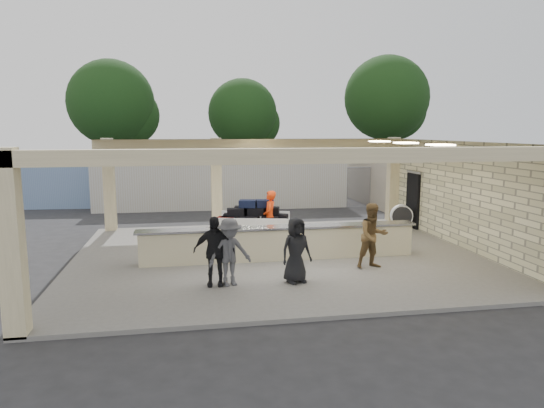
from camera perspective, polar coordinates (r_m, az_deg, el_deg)
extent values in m
plane|color=#252527|center=(14.81, 0.56, -6.36)|extent=(120.00, 120.00, 0.00)
cube|color=slate|center=(14.79, 0.56, -6.18)|extent=(12.00, 10.00, 0.10)
cube|color=#C7B785|center=(14.30, 0.58, 7.31)|extent=(12.00, 10.00, 0.02)
cube|color=beige|center=(16.62, 21.35, 0.85)|extent=(0.02, 10.00, 3.50)
cube|color=black|center=(19.45, 16.23, 0.38)|extent=(0.10, 0.95, 2.10)
cube|color=#C7B785|center=(19.00, -2.07, 6.75)|extent=(12.00, 0.50, 0.60)
cube|color=#C7B785|center=(9.58, 5.94, 5.67)|extent=(12.00, 0.30, 0.30)
cube|color=#C7B785|center=(19.13, -18.60, 2.10)|extent=(0.40, 0.40, 3.50)
cube|color=#C7B785|center=(18.95, -6.55, 2.44)|extent=(0.40, 0.40, 3.50)
cube|color=#C7B785|center=(20.75, 14.02, 2.78)|extent=(0.40, 0.40, 3.50)
cube|color=#C7B785|center=(9.99, -28.35, -4.19)|extent=(0.40, 0.40, 3.50)
cube|color=white|center=(18.76, -1.96, 5.74)|extent=(1.30, 0.12, 0.06)
cube|color=#FFEABF|center=(16.83, 12.53, 7.21)|extent=(0.55, 0.55, 0.04)
cube|color=#FFEABF|center=(15.00, 15.47, 6.95)|extent=(0.55, 0.55, 0.04)
cube|color=#FFEABF|center=(13.23, 19.20, 6.58)|extent=(0.55, 0.55, 0.04)
cube|color=beige|center=(14.19, 0.93, -4.73)|extent=(8.00, 0.50, 0.90)
cube|color=#B7B7BC|center=(14.09, 0.94, -2.76)|extent=(8.20, 0.58, 0.06)
cube|color=white|center=(16.45, -2.21, -2.41)|extent=(2.70, 1.99, 0.12)
cylinder|color=black|center=(16.14, -5.83, -4.06)|extent=(0.21, 0.40, 0.39)
cylinder|color=black|center=(17.17, -5.23, -3.28)|extent=(0.21, 0.40, 0.39)
cylinder|color=black|center=(15.93, 1.06, -4.19)|extent=(0.21, 0.40, 0.39)
cylinder|color=black|center=(16.97, 1.25, -3.39)|extent=(0.21, 0.40, 0.39)
cube|color=white|center=(17.12, -1.95, -1.30)|extent=(2.36, 0.63, 0.29)
cube|color=white|center=(15.70, -2.50, -2.22)|extent=(2.36, 0.63, 0.29)
cube|color=black|center=(16.23, -5.04, -1.92)|extent=(0.63, 0.49, 0.25)
cube|color=black|center=(16.14, -2.67, -1.96)|extent=(0.63, 0.49, 0.25)
cube|color=black|center=(16.08, -0.27, -1.99)|extent=(0.63, 0.49, 0.25)
cube|color=black|center=(16.79, -4.73, -1.56)|extent=(0.63, 0.49, 0.25)
cube|color=black|center=(16.71, -2.44, -1.59)|extent=(0.63, 0.49, 0.25)
cube|color=black|center=(16.64, -0.12, -1.62)|extent=(0.63, 0.49, 0.25)
cube|color=black|center=(16.25, -4.33, -0.97)|extent=(0.63, 0.49, 0.25)
cube|color=black|center=(16.36, -1.88, -0.88)|extent=(0.63, 0.49, 0.25)
cube|color=black|center=(16.50, -0.14, -0.79)|extent=(0.63, 0.49, 0.25)
cube|color=black|center=(16.70, -3.43, -0.70)|extent=(0.63, 0.49, 0.25)
cube|color=black|center=(16.35, -2.90, 0.03)|extent=(0.63, 0.49, 0.25)
cube|color=black|center=(16.38, -0.84, 0.06)|extent=(0.63, 0.49, 0.25)
cube|color=#590F0C|center=(16.15, -5.44, -1.98)|extent=(0.63, 0.49, 0.25)
cube|color=black|center=(16.63, 0.88, -1.64)|extent=(0.63, 0.49, 0.25)
cylinder|color=white|center=(19.13, 14.99, -1.34)|extent=(0.88, 0.47, 0.83)
cylinder|color=black|center=(19.13, 14.99, -1.34)|extent=(0.80, 0.49, 0.74)
cube|color=white|center=(19.08, 14.18, -2.46)|extent=(0.06, 0.46, 0.28)
cube|color=white|center=(19.32, 15.69, -2.39)|extent=(0.06, 0.46, 0.28)
imported|color=#EE380C|center=(16.08, -0.27, -1.56)|extent=(0.48, 0.71, 1.77)
imported|color=brown|center=(13.50, 11.80, -3.69)|extent=(0.91, 0.49, 1.79)
imported|color=black|center=(11.83, -6.83, -5.52)|extent=(1.04, 0.47, 1.71)
imported|color=#4B4C50|center=(11.79, -5.00, -5.66)|extent=(1.14, 0.67, 1.66)
imported|color=black|center=(12.02, 2.84, -5.44)|extent=(0.86, 0.54, 1.63)
imported|color=white|center=(29.40, 7.76, 2.63)|extent=(5.67, 3.15, 1.55)
imported|color=white|center=(31.39, 18.59, 2.47)|extent=(4.51, 2.17, 1.37)
imported|color=black|center=(30.16, 5.39, 2.64)|extent=(4.28, 2.23, 1.36)
cube|color=beige|center=(24.54, -5.90, 2.78)|extent=(12.34, 2.72, 2.66)
cube|color=#7390B8|center=(27.78, -28.18, 2.41)|extent=(10.12, 3.11, 2.59)
cylinder|color=gray|center=(24.45, 8.24, 1.93)|extent=(0.06, 0.06, 2.00)
cylinder|color=gray|center=(25.14, 12.57, 2.00)|extent=(0.06, 0.06, 2.00)
cylinder|color=gray|center=(25.98, 16.66, 2.05)|extent=(0.06, 0.06, 2.00)
cylinder|color=gray|center=(26.93, 20.47, 2.09)|extent=(0.06, 0.06, 2.00)
cylinder|color=gray|center=(28.00, 24.00, 2.12)|extent=(0.06, 0.06, 2.00)
cylinder|color=gray|center=(29.16, 27.27, 2.14)|extent=(0.06, 0.06, 2.00)
cube|color=gray|center=(26.93, 20.47, 2.09)|extent=(12.00, 0.02, 2.00)
cylinder|color=gray|center=(26.84, 20.58, 4.21)|extent=(12.00, 0.05, 0.05)
cylinder|color=#382619|center=(38.46, -18.14, 5.90)|extent=(0.70, 0.70, 4.50)
sphere|color=black|center=(38.48, -18.39, 11.26)|extent=(6.30, 6.30, 6.30)
sphere|color=black|center=(38.89, -16.43, 9.99)|extent=(4.50, 4.50, 4.50)
cylinder|color=#382619|center=(40.36, -3.44, 6.07)|extent=(0.70, 0.70, 4.00)
sphere|color=black|center=(40.34, -3.48, 10.62)|extent=(5.60, 5.60, 5.60)
sphere|color=black|center=(41.07, -1.88, 9.48)|extent=(4.00, 4.00, 4.00)
cylinder|color=#382619|center=(42.47, 13.13, 6.67)|extent=(0.70, 0.70, 5.00)
sphere|color=black|center=(42.53, 13.32, 12.06)|extent=(7.00, 7.00, 7.00)
sphere|color=black|center=(43.51, 14.43, 10.62)|extent=(5.00, 5.00, 5.00)
cube|color=#B1A48D|center=(27.03, 16.71, 3.57)|extent=(6.00, 8.00, 3.20)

